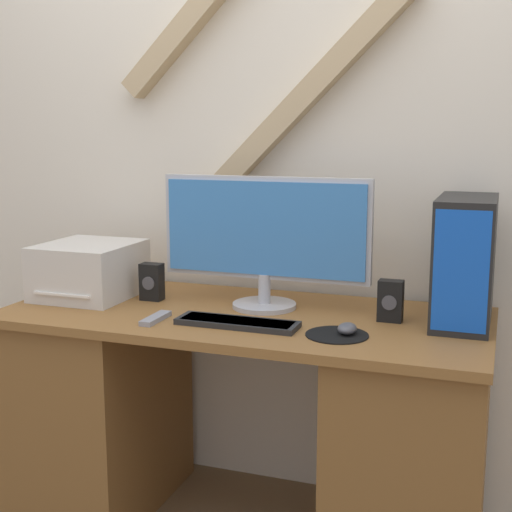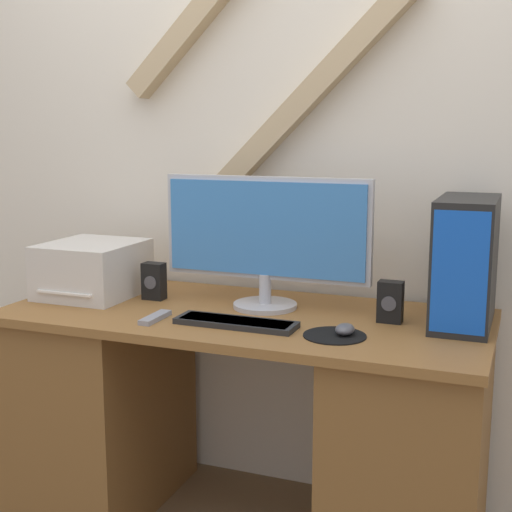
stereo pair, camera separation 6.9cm
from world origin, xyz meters
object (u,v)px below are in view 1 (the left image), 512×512
Objects in this scene: monitor at (265,235)px; printer at (89,270)px; mouse at (347,328)px; computer_tower at (465,261)px; remote_control at (156,318)px; speaker_right at (391,301)px; keyboard at (237,322)px; speaker_left at (152,282)px.

printer is at bearing -174.97° from monitor.
mouse is 0.20× the size of computer_tower.
printer is (-1.31, -0.08, -0.10)m from computer_tower.
monitor reaches higher than mouse.
computer_tower is 2.61× the size of remote_control.
remote_control is at bearing -175.39° from mouse.
remote_control is (-0.27, -0.28, -0.25)m from monitor.
printer reaches higher than mouse.
remote_control is (-0.61, -0.05, -0.01)m from mouse.
monitor is 5.48× the size of speaker_right.
computer_tower reaches higher than keyboard.
speaker_left is 0.87× the size of remote_control.
speaker_left is at bearing 119.84° from remote_control.
monitor reaches higher than keyboard.
keyboard is 2.91× the size of speaker_left.
computer_tower is 3.01× the size of speaker_right.
mouse is 0.22× the size of printer.
mouse is at bearing -14.66° from speaker_left.
mouse is 0.23m from speaker_right.
computer_tower is at bearing 18.28° from remote_control.
keyboard is 0.47m from speaker_left.
computer_tower is at bearing 39.32° from mouse.
keyboard is at bearing -157.57° from computer_tower.
printer is 0.25m from speaker_left.
speaker_right is (1.09, 0.03, -0.03)m from printer.
monitor is at bearing 4.65° from speaker_left.
keyboard is at bearing -91.44° from monitor.
printer is 2.68× the size of speaker_left.
computer_tower is 1.00m from remote_control.
speaker_left reaches higher than keyboard.
speaker_left is 0.29m from remote_control.
remote_control is (0.14, -0.25, -0.06)m from speaker_left.
speaker_left is (-0.76, 0.20, 0.05)m from mouse.
computer_tower is (0.31, 0.26, 0.18)m from mouse.
computer_tower is at bearing 3.64° from printer.
speaker_right is at bearing -4.30° from monitor.
remote_control is (0.38, -0.22, -0.09)m from printer.
remote_control is at bearing -60.16° from speaker_left.
monitor reaches higher than speaker_right.
keyboard is at bearing 7.29° from remote_control.
speaker_right reaches higher than keyboard.
speaker_right is (0.10, 0.20, 0.05)m from mouse.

